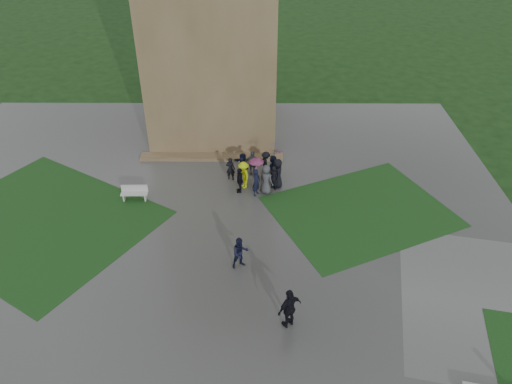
{
  "coord_description": "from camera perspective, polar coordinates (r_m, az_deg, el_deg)",
  "views": [
    {
      "loc": [
        2.93,
        -16.7,
        16.15
      ],
      "look_at": [
        2.83,
        5.11,
        1.2
      ],
      "focal_mm": 35.0,
      "sensor_mm": 36.0,
      "label": 1
    }
  ],
  "objects": [
    {
      "name": "ground",
      "position": [
        23.42,
        -7.09,
        -9.52
      ],
      "size": [
        120.0,
        120.0,
        0.0
      ],
      "primitive_type": "plane",
      "color": "black"
    },
    {
      "name": "plaza",
      "position": [
        24.87,
        -6.6,
        -6.31
      ],
      "size": [
        34.0,
        34.0,
        0.02
      ],
      "primitive_type": "cube",
      "color": "#3A3A38",
      "rests_on": "ground"
    },
    {
      "name": "lawn_inset_left",
      "position": [
        28.62,
        -23.36,
        -3.14
      ],
      "size": [
        14.1,
        13.46,
        0.01
      ],
      "primitive_type": "cube",
      "rotation": [
        0.0,
        0.0,
        -0.56
      ],
      "color": "#133512",
      "rests_on": "plaza"
    },
    {
      "name": "lawn_inset_right",
      "position": [
        27.6,
        11.87,
        -2.18
      ],
      "size": [
        11.12,
        10.15,
        0.01
      ],
      "primitive_type": "cube",
      "rotation": [
        0.0,
        0.0,
        0.44
      ],
      "color": "#133512",
      "rests_on": "plaza"
    },
    {
      "name": "tower_plinth",
      "position": [
        31.79,
        -5.07,
        4.02
      ],
      "size": [
        9.0,
        0.8,
        0.22
      ],
      "primitive_type": "cube",
      "color": "brown",
      "rests_on": "plaza"
    },
    {
      "name": "bench",
      "position": [
        28.5,
        -13.71,
        -0.08
      ],
      "size": [
        1.49,
        0.5,
        0.86
      ],
      "rotation": [
        0.0,
        0.0,
        0.02
      ],
      "color": "#B9B8B4",
      "rests_on": "plaza"
    },
    {
      "name": "visitor_cluster",
      "position": [
        28.63,
        0.64,
        2.83
      ],
      "size": [
        3.5,
        3.16,
        2.56
      ],
      "color": "black",
      "rests_on": "plaza"
    },
    {
      "name": "pedestrian_mid",
      "position": [
        23.17,
        -1.81,
        -6.96
      ],
      "size": [
        0.92,
        0.74,
        1.65
      ],
      "primitive_type": "imported",
      "rotation": [
        0.0,
        0.0,
        0.41
      ],
      "color": "black",
      "rests_on": "plaza"
    },
    {
      "name": "pedestrian_near",
      "position": [
        20.59,
        3.85,
        -13.11
      ],
      "size": [
        1.3,
        1.19,
        1.94
      ],
      "primitive_type": "imported",
      "rotation": [
        0.0,
        0.0,
        3.77
      ],
      "color": "black",
      "rests_on": "plaza"
    }
  ]
}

